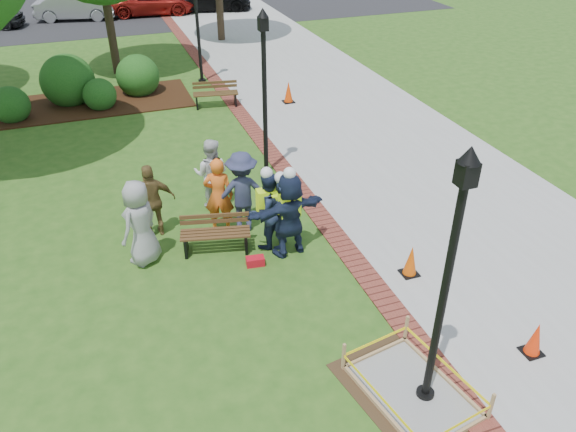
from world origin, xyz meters
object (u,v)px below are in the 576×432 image
object	(u,v)px
wet_concrete_pad	(413,382)
lamp_near	(449,269)
hivis_worker_b	(281,210)
hivis_worker_a	(289,212)
cone_front	(535,339)
bench_near	(216,241)
hivis_worker_c	(267,208)

from	to	relation	value
wet_concrete_pad	lamp_near	world-z (taller)	lamp_near
hivis_worker_b	hivis_worker_a	bearing A→B (deg)	-71.59
wet_concrete_pad	cone_front	xyz separation A→B (m)	(2.34, 0.05, 0.09)
lamp_near	hivis_worker_b	bearing A→B (deg)	99.36
lamp_near	hivis_worker_a	size ratio (longest dim) A/B	2.11
wet_concrete_pad	bench_near	xyz separation A→B (m)	(-1.96, 4.79, 0.02)
lamp_near	hivis_worker_a	xyz separation A→B (m)	(-0.67, 4.34, -1.49)
lamp_near	wet_concrete_pad	bearing A→B (deg)	143.05
hivis_worker_a	hivis_worker_c	xyz separation A→B (m)	(-0.35, 0.40, -0.06)
wet_concrete_pad	hivis_worker_b	xyz separation A→B (m)	(-0.60, 4.50, 0.66)
lamp_near	hivis_worker_b	distance (m)	4.95
hivis_worker_a	hivis_worker_b	world-z (taller)	hivis_worker_a
wet_concrete_pad	cone_front	distance (m)	2.34
cone_front	wet_concrete_pad	bearing A→B (deg)	-178.66
bench_near	hivis_worker_b	world-z (taller)	hivis_worker_b
lamp_near	cone_front	bearing A→B (deg)	4.62
wet_concrete_pad	hivis_worker_c	xyz separation A→B (m)	(-0.86, 4.62, 0.70)
cone_front	hivis_worker_c	size ratio (longest dim) A/B	0.35
hivis_worker_a	wet_concrete_pad	bearing A→B (deg)	-83.15
bench_near	cone_front	world-z (taller)	bench_near
hivis_worker_b	wet_concrete_pad	bearing A→B (deg)	-82.39
lamp_near	hivis_worker_c	xyz separation A→B (m)	(-1.02, 4.74, -1.54)
wet_concrete_pad	bench_near	world-z (taller)	bench_near
hivis_worker_c	bench_near	bearing A→B (deg)	170.99
hivis_worker_a	hivis_worker_c	size ratio (longest dim) A/B	1.07
hivis_worker_b	hivis_worker_c	bearing A→B (deg)	155.92
wet_concrete_pad	hivis_worker_b	size ratio (longest dim) A/B	1.43
hivis_worker_b	bench_near	bearing A→B (deg)	168.01
hivis_worker_a	bench_near	bearing A→B (deg)	158.42
bench_near	hivis_worker_b	bearing A→B (deg)	-11.99
wet_concrete_pad	hivis_worker_a	xyz separation A→B (m)	(-0.51, 4.22, 0.76)
cone_front	hivis_worker_a	distance (m)	5.09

